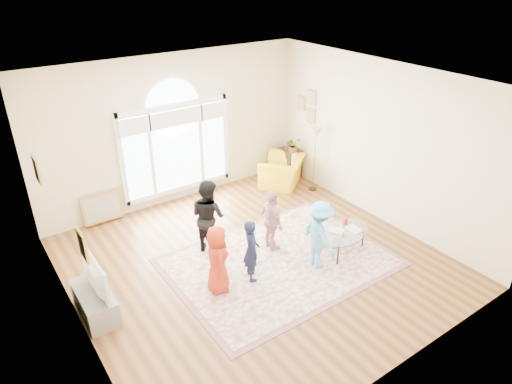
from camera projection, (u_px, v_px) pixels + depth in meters
ground at (256, 262)px, 8.16m from camera, size 6.00×6.00×0.00m
room_shell at (178, 134)px, 9.50m from camera, size 6.00×6.00×6.00m
area_rug at (280, 262)px, 8.14m from camera, size 3.60×2.60×0.02m
rug_border at (280, 262)px, 8.14m from camera, size 3.80×2.80×0.01m
tv_console at (95, 303)px, 6.88m from camera, size 0.45×1.00×0.42m
television at (90, 276)px, 6.65m from camera, size 0.17×1.00×0.58m
coffee_table at (342, 233)px, 8.27m from camera, size 1.31×0.95×0.54m
armchair at (282, 171)px, 10.78m from camera, size 1.40×1.37×0.68m
side_cabinet at (290, 162)px, 11.23m from camera, size 0.40×0.50×0.70m
floor_lamp at (316, 138)px, 10.12m from camera, size 0.26×0.26×1.51m
plant_pedestal at (292, 166)px, 11.05m from camera, size 0.20×0.20×0.70m
potted_plant at (293, 145)px, 10.80m from camera, size 0.35×0.30×0.38m
leaning_picture at (104, 222)px, 9.37m from camera, size 0.80×0.14×0.62m
child_red at (217, 259)px, 7.20m from camera, size 0.52×0.65×1.17m
child_navy at (251, 250)px, 7.47m from camera, size 0.39×0.47×1.11m
child_black at (208, 216)px, 8.15m from camera, size 0.68×0.80×1.42m
child_pink at (272, 221)px, 8.23m from camera, size 0.39×0.73×1.19m
child_blue at (319, 235)px, 7.76m from camera, size 0.56×0.86×1.25m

